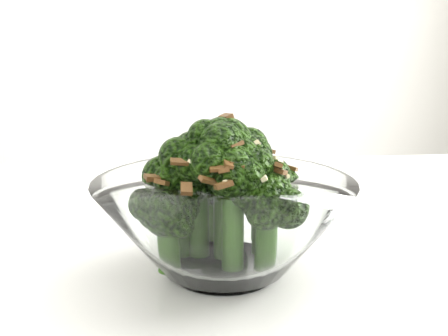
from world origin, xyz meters
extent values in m
cube|color=white|center=(-0.11, -0.15, 0.73)|extent=(1.32, 1.00, 0.04)
cylinder|color=white|center=(-0.21, -0.18, 0.75)|extent=(0.09, 0.09, 0.01)
cylinder|color=#2C5416|center=(-0.20, -0.16, 0.80)|extent=(0.02, 0.02, 0.08)
sphere|color=#264D0E|center=(-0.20, -0.16, 0.85)|extent=(0.05, 0.05, 0.05)
cylinder|color=#2C5416|center=(-0.21, -0.18, 0.80)|extent=(0.02, 0.02, 0.09)
sphere|color=#264D0E|center=(-0.21, -0.18, 0.86)|extent=(0.05, 0.05, 0.05)
cylinder|color=#2C5416|center=(-0.19, -0.22, 0.79)|extent=(0.02, 0.02, 0.05)
sphere|color=#264D0E|center=(-0.19, -0.22, 0.83)|extent=(0.04, 0.04, 0.04)
cylinder|color=#2C5416|center=(-0.25, -0.17, 0.79)|extent=(0.02, 0.02, 0.06)
sphere|color=#264D0E|center=(-0.25, -0.17, 0.83)|extent=(0.05, 0.05, 0.05)
cylinder|color=#2C5416|center=(-0.21, -0.21, 0.80)|extent=(0.02, 0.02, 0.07)
sphere|color=#264D0E|center=(-0.21, -0.21, 0.85)|extent=(0.05, 0.05, 0.05)
cylinder|color=#2C5416|center=(-0.17, -0.15, 0.78)|extent=(0.02, 0.02, 0.04)
sphere|color=#264D0E|center=(-0.17, -0.15, 0.81)|extent=(0.04, 0.04, 0.04)
cylinder|color=#2C5416|center=(-0.26, -0.19, 0.78)|extent=(0.02, 0.02, 0.04)
sphere|color=#264D0E|center=(-0.26, -0.19, 0.81)|extent=(0.04, 0.04, 0.04)
cylinder|color=#2C5416|center=(-0.21, -0.14, 0.78)|extent=(0.02, 0.02, 0.04)
sphere|color=#264D0E|center=(-0.21, -0.14, 0.82)|extent=(0.04, 0.04, 0.04)
cylinder|color=#2C5416|center=(-0.18, -0.18, 0.79)|extent=(0.02, 0.02, 0.06)
sphere|color=#264D0E|center=(-0.18, -0.18, 0.83)|extent=(0.04, 0.04, 0.04)
cylinder|color=#2C5416|center=(-0.23, -0.17, 0.80)|extent=(0.02, 0.02, 0.08)
sphere|color=#264D0E|center=(-0.23, -0.17, 0.85)|extent=(0.05, 0.05, 0.05)
cube|color=brown|center=(-0.23, -0.21, 0.86)|extent=(0.01, 0.01, 0.01)
cube|color=brown|center=(-0.24, -0.17, 0.86)|extent=(0.01, 0.01, 0.01)
cube|color=brown|center=(-0.26, -0.16, 0.84)|extent=(0.02, 0.02, 0.01)
cube|color=brown|center=(-0.19, -0.14, 0.85)|extent=(0.01, 0.01, 0.01)
cube|color=brown|center=(-0.20, -0.16, 0.87)|extent=(0.01, 0.02, 0.01)
cube|color=brown|center=(-0.20, -0.19, 0.88)|extent=(0.01, 0.02, 0.01)
cube|color=brown|center=(-0.23, -0.24, 0.84)|extent=(0.01, 0.01, 0.01)
cube|color=brown|center=(-0.18, -0.22, 0.85)|extent=(0.01, 0.02, 0.01)
cube|color=brown|center=(-0.18, -0.17, 0.86)|extent=(0.02, 0.02, 0.01)
cube|color=brown|center=(-0.21, -0.18, 0.89)|extent=(0.01, 0.01, 0.01)
cube|color=brown|center=(-0.27, -0.19, 0.84)|extent=(0.01, 0.01, 0.01)
cube|color=brown|center=(-0.21, -0.22, 0.85)|extent=(0.02, 0.02, 0.00)
cube|color=brown|center=(-0.26, -0.15, 0.85)|extent=(0.02, 0.02, 0.00)
cube|color=brown|center=(-0.24, -0.18, 0.86)|extent=(0.02, 0.02, 0.01)
cube|color=brown|center=(-0.24, -0.14, 0.84)|extent=(0.01, 0.01, 0.01)
cube|color=brown|center=(-0.22, -0.20, 0.87)|extent=(0.01, 0.01, 0.01)
cube|color=brown|center=(-0.18, -0.22, 0.85)|extent=(0.01, 0.02, 0.01)
cube|color=brown|center=(-0.24, -0.15, 0.85)|extent=(0.01, 0.02, 0.01)
cube|color=brown|center=(-0.24, -0.13, 0.84)|extent=(0.01, 0.01, 0.00)
cube|color=brown|center=(-0.22, -0.12, 0.84)|extent=(0.01, 0.02, 0.01)
cube|color=brown|center=(-0.21, -0.15, 0.86)|extent=(0.02, 0.01, 0.01)
cube|color=brown|center=(-0.21, -0.21, 0.87)|extent=(0.01, 0.01, 0.01)
cube|color=brown|center=(-0.21, -0.14, 0.85)|extent=(0.01, 0.01, 0.01)
cube|color=brown|center=(-0.24, -0.15, 0.85)|extent=(0.01, 0.01, 0.01)
cube|color=brown|center=(-0.15, -0.18, 0.84)|extent=(0.01, 0.01, 0.01)
cube|color=brown|center=(-0.18, -0.17, 0.85)|extent=(0.02, 0.02, 0.01)
cube|color=brown|center=(-0.22, -0.22, 0.86)|extent=(0.01, 0.02, 0.01)
cube|color=brown|center=(-0.24, -0.18, 0.86)|extent=(0.02, 0.02, 0.01)
cube|color=brown|center=(-0.24, -0.14, 0.84)|extent=(0.01, 0.01, 0.01)
cube|color=brown|center=(-0.22, -0.22, 0.86)|extent=(0.01, 0.01, 0.01)
cube|color=brown|center=(-0.22, -0.16, 0.86)|extent=(0.01, 0.01, 0.01)
cube|color=brown|center=(-0.27, -0.19, 0.84)|extent=(0.01, 0.01, 0.01)
cube|color=brown|center=(-0.23, -0.22, 0.85)|extent=(0.01, 0.01, 0.00)
cube|color=brown|center=(-0.27, -0.20, 0.84)|extent=(0.01, 0.02, 0.01)
cube|color=brown|center=(-0.19, -0.14, 0.85)|extent=(0.01, 0.02, 0.01)
cube|color=brown|center=(-0.22, -0.23, 0.85)|extent=(0.01, 0.02, 0.01)
cube|color=brown|center=(-0.25, -0.20, 0.85)|extent=(0.01, 0.01, 0.01)
cube|color=brown|center=(-0.17, -0.18, 0.86)|extent=(0.02, 0.01, 0.01)
cube|color=brown|center=(-0.24, -0.23, 0.84)|extent=(0.02, 0.01, 0.01)
cube|color=brown|center=(-0.23, -0.15, 0.86)|extent=(0.01, 0.02, 0.01)
cube|color=brown|center=(-0.23, -0.16, 0.86)|extent=(0.02, 0.01, 0.01)
cube|color=brown|center=(-0.22, -0.20, 0.87)|extent=(0.01, 0.01, 0.01)
cube|color=brown|center=(-0.22, -0.16, 0.87)|extent=(0.01, 0.01, 0.01)
cube|color=brown|center=(-0.21, -0.22, 0.85)|extent=(0.01, 0.01, 0.01)
cube|color=brown|center=(-0.25, -0.22, 0.84)|extent=(0.01, 0.01, 0.01)
cube|color=brown|center=(-0.24, -0.15, 0.85)|extent=(0.01, 0.02, 0.01)
cube|color=beige|center=(-0.24, -0.17, 0.87)|extent=(0.00, 0.01, 0.01)
cube|color=beige|center=(-0.26, -0.17, 0.85)|extent=(0.00, 0.00, 0.00)
cube|color=beige|center=(-0.19, -0.19, 0.87)|extent=(0.00, 0.00, 0.00)
cube|color=beige|center=(-0.20, -0.14, 0.85)|extent=(0.01, 0.01, 0.01)
cube|color=beige|center=(-0.19, -0.20, 0.87)|extent=(0.00, 0.00, 0.00)
cube|color=beige|center=(-0.20, -0.23, 0.85)|extent=(0.01, 0.01, 0.01)
cube|color=beige|center=(-0.22, -0.20, 0.88)|extent=(0.00, 0.00, 0.00)
cube|color=beige|center=(-0.17, -0.17, 0.86)|extent=(0.00, 0.00, 0.00)
cube|color=beige|center=(-0.21, -0.13, 0.85)|extent=(0.01, 0.01, 0.01)
cube|color=beige|center=(-0.25, -0.21, 0.86)|extent=(0.01, 0.00, 0.00)
cube|color=beige|center=(-0.18, -0.16, 0.85)|extent=(0.00, 0.01, 0.00)
cube|color=beige|center=(-0.20, -0.18, 0.87)|extent=(0.01, 0.01, 0.00)
cube|color=beige|center=(-0.24, -0.16, 0.86)|extent=(0.00, 0.00, 0.00)
cube|color=beige|center=(-0.18, -0.21, 0.86)|extent=(0.01, 0.01, 0.00)
cube|color=beige|center=(-0.25, -0.16, 0.85)|extent=(0.01, 0.01, 0.01)
cube|color=beige|center=(-0.23, -0.22, 0.86)|extent=(0.01, 0.01, 0.00)
cube|color=beige|center=(-0.17, -0.20, 0.85)|extent=(0.01, 0.01, 0.01)
cube|color=beige|center=(-0.24, -0.15, 0.86)|extent=(0.01, 0.01, 0.01)
cube|color=beige|center=(-0.21, -0.18, 0.88)|extent=(0.01, 0.01, 0.01)
cube|color=beige|center=(-0.17, -0.22, 0.84)|extent=(0.00, 0.00, 0.00)
cube|color=beige|center=(-0.26, -0.18, 0.85)|extent=(0.01, 0.01, 0.01)
cube|color=beige|center=(-0.21, -0.14, 0.85)|extent=(0.01, 0.01, 0.01)
cube|color=beige|center=(-0.23, -0.23, 0.85)|extent=(0.01, 0.01, 0.00)
cube|color=beige|center=(-0.20, -0.15, 0.87)|extent=(0.01, 0.01, 0.00)
cube|color=beige|center=(-0.23, -0.17, 0.87)|extent=(0.01, 0.01, 0.00)
cube|color=beige|center=(-0.19, -0.20, 0.87)|extent=(0.01, 0.01, 0.01)
camera|label=1|loc=(-0.33, -0.57, 0.94)|focal=40.00mm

